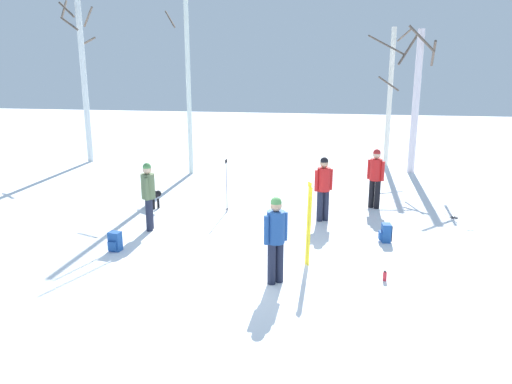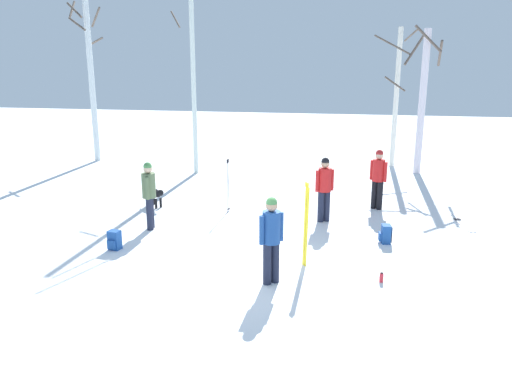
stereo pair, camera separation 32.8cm
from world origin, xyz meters
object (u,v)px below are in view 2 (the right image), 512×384
(person_2, at_px, (271,235))
(water_bottle_0, at_px, (381,277))
(backpack_1, at_px, (386,234))
(ski_poles_0, at_px, (228,184))
(birch_tree_0, at_px, (90,69))
(person_1, at_px, (378,175))
(birch_tree_2, at_px, (396,95))
(dog, at_px, (155,194))
(ski_pair_planted_0, at_px, (306,225))
(person_3, at_px, (149,191))
(birch_tree_3, at_px, (423,98))
(backpack_0, at_px, (114,240))
(ski_pair_lying_0, at_px, (458,220))
(birch_tree_1, at_px, (193,62))
(person_0, at_px, (325,185))

(person_2, height_order, water_bottle_0, person_2)
(backpack_1, relative_size, water_bottle_0, 2.13)
(ski_poles_0, relative_size, birch_tree_0, 0.21)
(birch_tree_0, bearing_deg, ski_poles_0, -40.71)
(person_1, xyz_separation_m, birch_tree_2, (0.86, 6.15, 1.80))
(dog, relative_size, ski_pair_planted_0, 0.41)
(dog, relative_size, birch_tree_2, 0.14)
(ski_poles_0, bearing_deg, person_3, -131.54)
(birch_tree_3, bearing_deg, person_2, -110.52)
(ski_poles_0, xyz_separation_m, birch_tree_3, (5.80, 6.03, 1.96))
(dog, bearing_deg, backpack_0, -84.36)
(ski_pair_lying_0, bearing_deg, birch_tree_1, 153.25)
(ski_poles_0, bearing_deg, birch_tree_3, 46.13)
(ski_pair_lying_0, distance_m, ski_poles_0, 6.25)
(person_3, relative_size, birch_tree_1, 0.22)
(person_2, height_order, backpack_1, person_2)
(ski_pair_planted_0, distance_m, backpack_1, 2.51)
(birch_tree_3, bearing_deg, birch_tree_0, 179.68)
(ski_pair_planted_0, height_order, ski_poles_0, ski_pair_planted_0)
(person_2, distance_m, birch_tree_3, 11.30)
(ski_pair_planted_0, xyz_separation_m, water_bottle_0, (1.52, -0.52, -0.79))
(birch_tree_0, relative_size, birch_tree_1, 0.93)
(person_2, bearing_deg, birch_tree_3, 69.48)
(person_1, distance_m, birch_tree_1, 7.95)
(person_1, distance_m, birch_tree_0, 12.61)
(person_2, bearing_deg, ski_pair_planted_0, 58.82)
(dog, bearing_deg, ski_poles_0, -2.04)
(ski_pair_lying_0, bearing_deg, birch_tree_2, 100.05)
(person_1, xyz_separation_m, water_bottle_0, (-0.12, -5.02, -0.88))
(person_3, relative_size, birch_tree_2, 0.32)
(person_2, xyz_separation_m, ski_pair_planted_0, (0.57, 0.94, -0.09))
(dog, distance_m, water_bottle_0, 7.40)
(person_1, distance_m, backpack_0, 7.41)
(ski_pair_planted_0, height_order, backpack_0, ski_pair_planted_0)
(dog, xyz_separation_m, birch_tree_3, (7.99, 5.96, 2.37))
(backpack_1, bearing_deg, person_3, -179.83)
(person_1, relative_size, backpack_1, 3.90)
(ski_pair_lying_0, height_order, ski_poles_0, ski_poles_0)
(dog, height_order, birch_tree_2, birch_tree_2)
(ski_pair_planted_0, relative_size, ski_pair_lying_0, 0.96)
(person_2, xyz_separation_m, backpack_1, (2.30, 2.63, -0.77))
(person_1, bearing_deg, birch_tree_1, 151.13)
(backpack_1, bearing_deg, ski_poles_0, 157.00)
(ski_pair_lying_0, distance_m, water_bottle_0, 4.81)
(person_0, xyz_separation_m, birch_tree_3, (3.12, 6.43, 1.78))
(person_1, relative_size, backpack_0, 3.90)
(birch_tree_0, bearing_deg, person_3, -55.14)
(ski_poles_0, height_order, birch_tree_3, birch_tree_3)
(backpack_1, xyz_separation_m, birch_tree_3, (1.61, 7.81, 2.55))
(ski_pair_planted_0, xyz_separation_m, birch_tree_1, (-4.78, 8.04, 3.13))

